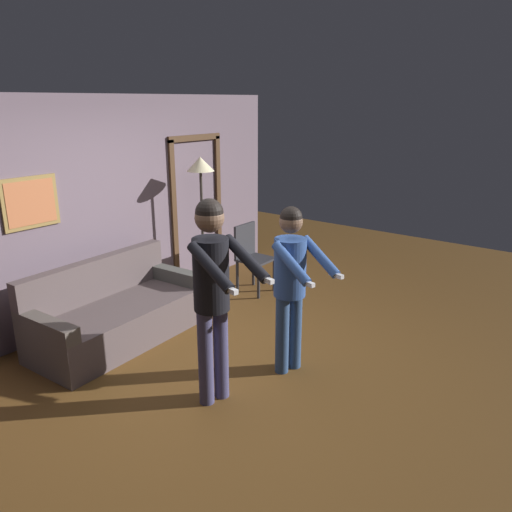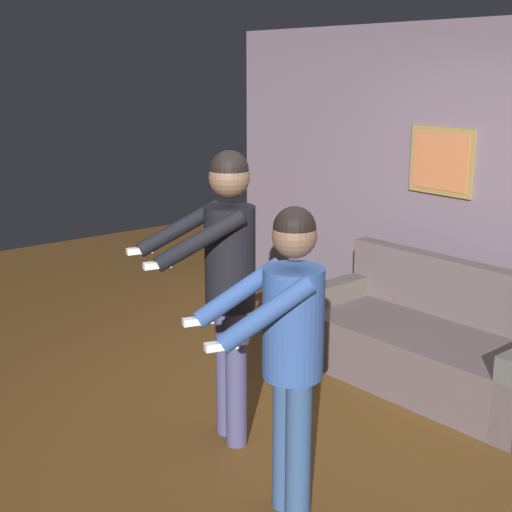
{
  "view_description": "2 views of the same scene",
  "coord_description": "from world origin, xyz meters",
  "px_view_note": "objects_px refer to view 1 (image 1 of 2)",
  "views": [
    {
      "loc": [
        -3.27,
        -2.86,
        2.53
      ],
      "look_at": [
        -0.04,
        -0.41,
        1.26
      ],
      "focal_mm": 35.0,
      "sensor_mm": 36.0,
      "label": 1
    },
    {
      "loc": [
        2.82,
        -2.63,
        2.25
      ],
      "look_at": [
        -0.13,
        -0.3,
        1.25
      ],
      "focal_mm": 50.0,
      "sensor_mm": 36.0,
      "label": 2
    }
  ],
  "objects_px": {
    "couch": "(117,316)",
    "person_standing_right": "(291,276)",
    "dining_chair_distant": "(251,254)",
    "torchiere_lamp": "(201,179)",
    "person_standing_left": "(213,283)"
  },
  "relations": [
    {
      "from": "torchiere_lamp",
      "to": "person_standing_right",
      "type": "bearing_deg",
      "value": -116.01
    },
    {
      "from": "torchiere_lamp",
      "to": "dining_chair_distant",
      "type": "distance_m",
      "value": 1.22
    },
    {
      "from": "couch",
      "to": "dining_chair_distant",
      "type": "distance_m",
      "value": 2.09
    },
    {
      "from": "dining_chair_distant",
      "to": "person_standing_right",
      "type": "bearing_deg",
      "value": -132.32
    },
    {
      "from": "person_standing_left",
      "to": "person_standing_right",
      "type": "bearing_deg",
      "value": -15.45
    },
    {
      "from": "torchiere_lamp",
      "to": "couch",
      "type": "bearing_deg",
      "value": -173.16
    },
    {
      "from": "torchiere_lamp",
      "to": "person_standing_right",
      "type": "height_order",
      "value": "torchiere_lamp"
    },
    {
      "from": "couch",
      "to": "person_standing_right",
      "type": "height_order",
      "value": "person_standing_right"
    },
    {
      "from": "person_standing_right",
      "to": "dining_chair_distant",
      "type": "distance_m",
      "value": 2.23
    },
    {
      "from": "dining_chair_distant",
      "to": "torchiere_lamp",
      "type": "bearing_deg",
      "value": 136.04
    },
    {
      "from": "person_standing_left",
      "to": "dining_chair_distant",
      "type": "xyz_separation_m",
      "value": [
        2.29,
        1.39,
        -0.58
      ]
    },
    {
      "from": "person_standing_right",
      "to": "dining_chair_distant",
      "type": "relative_size",
      "value": 1.75
    },
    {
      "from": "person_standing_right",
      "to": "dining_chair_distant",
      "type": "xyz_separation_m",
      "value": [
        1.47,
        1.61,
        -0.45
      ]
    },
    {
      "from": "couch",
      "to": "person_standing_left",
      "type": "distance_m",
      "value": 1.85
    },
    {
      "from": "person_standing_left",
      "to": "dining_chair_distant",
      "type": "bearing_deg",
      "value": 31.16
    }
  ]
}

